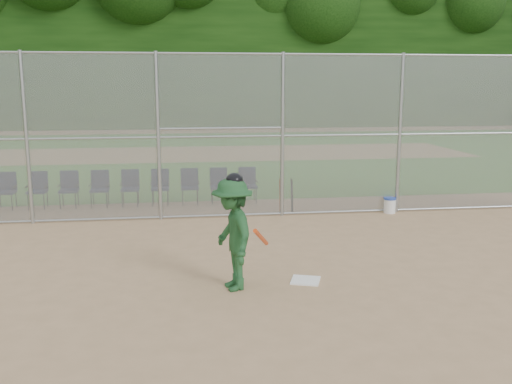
{
  "coord_description": "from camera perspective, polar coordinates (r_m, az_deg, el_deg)",
  "views": [
    {
      "loc": [
        -1.55,
        -8.72,
        3.28
      ],
      "look_at": [
        0.0,
        2.5,
        1.1
      ],
      "focal_mm": 40.0,
      "sensor_mm": 36.0,
      "label": 1
    }
  ],
  "objects": [
    {
      "name": "chair_2",
      "position": [
        15.94,
        -18.24,
        0.22
      ],
      "size": [
        0.54,
        0.52,
        0.96
      ],
      "primitive_type": null,
      "color": "#101C3A",
      "rests_on": "ground"
    },
    {
      "name": "batter_at_plate",
      "position": [
        9.09,
        -2.36,
        -4.17
      ],
      "size": [
        1.02,
        1.42,
        1.9
      ],
      "color": "#1E4D26",
      "rests_on": "ground"
    },
    {
      "name": "chair_3",
      "position": [
        15.81,
        -15.38,
        0.3
      ],
      "size": [
        0.54,
        0.52,
        0.96
      ],
      "primitive_type": null,
      "color": "#101C3A",
      "rests_on": "ground"
    },
    {
      "name": "home_plate",
      "position": [
        9.72,
        4.97,
        -8.8
      ],
      "size": [
        0.6,
        0.6,
        0.02
      ],
      "primitive_type": "cube",
      "rotation": [
        0.0,
        0.0,
        -0.34
      ],
      "color": "white",
      "rests_on": "ground"
    },
    {
      "name": "grass_strip",
      "position": [
        26.97,
        -4.52,
        3.88
      ],
      "size": [
        100.0,
        100.0,
        0.0
      ],
      "primitive_type": "plane",
      "color": "#2D6A20",
      "rests_on": "ground"
    },
    {
      "name": "ground",
      "position": [
        9.45,
        2.1,
        -9.43
      ],
      "size": [
        100.0,
        100.0,
        0.0
      ],
      "primitive_type": "plane",
      "color": "tan",
      "rests_on": "ground"
    },
    {
      "name": "chair_5",
      "position": [
        15.68,
        -9.56,
        0.45
      ],
      "size": [
        0.54,
        0.52,
        0.96
      ],
      "primitive_type": null,
      "color": "#101C3A",
      "rests_on": "ground"
    },
    {
      "name": "treeline",
      "position": [
        28.85,
        -4.94,
        15.26
      ],
      "size": [
        81.0,
        60.0,
        11.0
      ],
      "color": "black",
      "rests_on": "ground"
    },
    {
      "name": "chair_0",
      "position": [
        16.31,
        -23.78,
        0.07
      ],
      "size": [
        0.54,
        0.52,
        0.96
      ],
      "primitive_type": null,
      "color": "#101C3A",
      "rests_on": "ground"
    },
    {
      "name": "spare_bats",
      "position": [
        14.69,
        3.04,
        -0.34
      ],
      "size": [
        0.36,
        0.22,
        0.85
      ],
      "color": "#D84C14",
      "rests_on": "ground"
    },
    {
      "name": "dirt_patch_far",
      "position": [
        26.97,
        -4.52,
        3.89
      ],
      "size": [
        24.0,
        24.0,
        0.0
      ],
      "primitive_type": "plane",
      "color": "tan",
      "rests_on": "ground"
    },
    {
      "name": "chair_8",
      "position": [
        15.79,
        -0.8,
        0.67
      ],
      "size": [
        0.54,
        0.52,
        0.96
      ],
      "primitive_type": null,
      "color": "#101C3A",
      "rests_on": "ground"
    },
    {
      "name": "backstop_fence",
      "position": [
        13.86,
        -1.42,
        5.88
      ],
      "size": [
        16.09,
        0.09,
        4.0
      ],
      "color": "gray",
      "rests_on": "ground"
    },
    {
      "name": "chair_4",
      "position": [
        15.73,
        -12.48,
        0.37
      ],
      "size": [
        0.54,
        0.52,
        0.96
      ],
      "primitive_type": null,
      "color": "#101C3A",
      "rests_on": "ground"
    },
    {
      "name": "chair_6",
      "position": [
        15.68,
        -6.63,
        0.53
      ],
      "size": [
        0.54,
        0.52,
        0.96
      ],
      "primitive_type": null,
      "color": "#101C3A",
      "rests_on": "ground"
    },
    {
      "name": "chair_1",
      "position": [
        16.11,
        -21.04,
        0.14
      ],
      "size": [
        0.54,
        0.52,
        0.96
      ],
      "primitive_type": null,
      "color": "#101C3A",
      "rests_on": "ground"
    },
    {
      "name": "chair_7",
      "position": [
        15.71,
        -3.71,
        0.6
      ],
      "size": [
        0.54,
        0.52,
        0.96
      ],
      "primitive_type": null,
      "color": "#101C3A",
      "rests_on": "ground"
    },
    {
      "name": "water_cooler",
      "position": [
        14.94,
        13.22,
        -1.29
      ],
      "size": [
        0.31,
        0.31,
        0.4
      ],
      "color": "white",
      "rests_on": "ground"
    }
  ]
}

